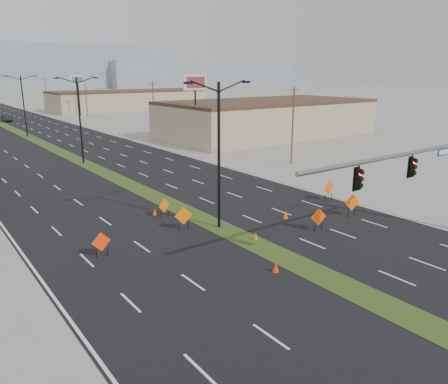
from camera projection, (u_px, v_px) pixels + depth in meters
ground at (361, 295)px, 21.49m from camera, size 600.00×600.00×0.00m
building_se_near at (267, 119)px, 75.13m from camera, size 36.00×18.00×5.50m
building_se_far at (129, 101)px, 127.98m from camera, size 44.00×16.00×5.00m
mesa_center at (3, 67)px, 273.66m from camera, size 220.00×50.00×28.00m
mesa_east at (199, 74)px, 347.18m from camera, size 160.00×50.00×18.00m
signal_mast at (428, 170)px, 26.65m from camera, size 16.30×0.60×8.00m
streetlight_0 at (219, 152)px, 29.37m from camera, size 5.15×0.24×10.02m
streetlight_1 at (80, 118)px, 51.12m from camera, size 5.15×0.24×10.02m
streetlight_2 at (24, 104)px, 72.87m from camera, size 5.15×0.24×10.02m
utility_pole_0 at (293, 124)px, 51.09m from camera, size 1.60×0.20×9.00m
utility_pole_1 at (154, 106)px, 78.28m from camera, size 1.60×0.20×9.00m
utility_pole_2 at (86, 98)px, 105.47m from camera, size 1.60×0.20×9.00m
utility_pole_3 at (46, 92)px, 132.65m from camera, size 1.60×0.20×9.00m
car_mid at (7, 118)px, 96.74m from camera, size 1.71×4.39×1.42m
construction_sign_0 at (101, 243)px, 25.62m from camera, size 1.18×0.07×1.57m
construction_sign_1 at (183, 216)px, 30.06m from camera, size 1.25×0.32×1.69m
construction_sign_2 at (164, 206)px, 32.77m from camera, size 1.05×0.37×1.46m
construction_sign_3 at (319, 218)px, 29.93m from camera, size 1.18×0.33×1.61m
construction_sign_4 at (352, 203)px, 32.93m from camera, size 1.31×0.33×1.77m
construction_sign_5 at (329, 188)px, 37.07m from camera, size 1.34×0.29×1.80m
cone_0 at (276, 267)px, 23.83m from camera, size 0.48×0.48×0.60m
cone_1 at (256, 236)px, 28.41m from camera, size 0.33×0.33×0.54m
cone_2 at (286, 215)px, 32.60m from camera, size 0.48×0.48×0.63m
cone_3 at (155, 212)px, 33.39m from camera, size 0.37×0.37×0.53m
pole_sign_east_near at (195, 87)px, 62.55m from camera, size 3.30×1.40×10.32m
pole_sign_east_far at (78, 83)px, 108.89m from camera, size 3.22×1.04×9.87m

